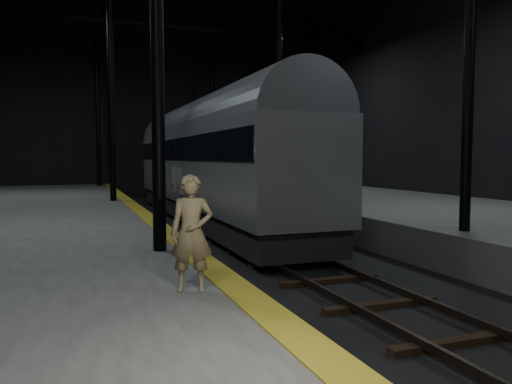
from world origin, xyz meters
TOP-DOWN VIEW (x-y plane):
  - ground at (0.00, 0.00)m, footprint 44.00×44.00m
  - platform_right at (7.50, 0.00)m, footprint 9.00×43.80m
  - tactile_strip at (-3.25, 0.00)m, footprint 0.50×43.80m
  - track at (0.00, 0.00)m, footprint 2.40×43.00m
  - train at (-0.00, 6.64)m, footprint 2.91×19.41m
  - woman at (-3.87, -7.16)m, footprint 0.67×0.54m

SIDE VIEW (x-z plane):
  - ground at x=0.00m, z-range 0.00..0.00m
  - track at x=0.00m, z-range -0.05..0.19m
  - platform_right at x=7.50m, z-range 0.00..1.00m
  - tactile_strip at x=-3.25m, z-range 1.00..1.01m
  - woman at x=-3.87m, z-range 1.00..2.61m
  - train at x=0.00m, z-range 0.30..5.49m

